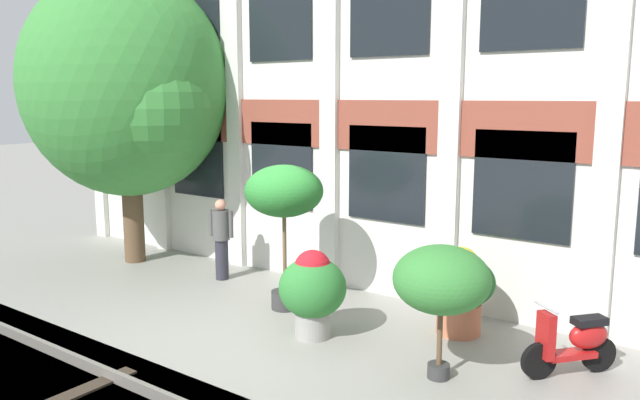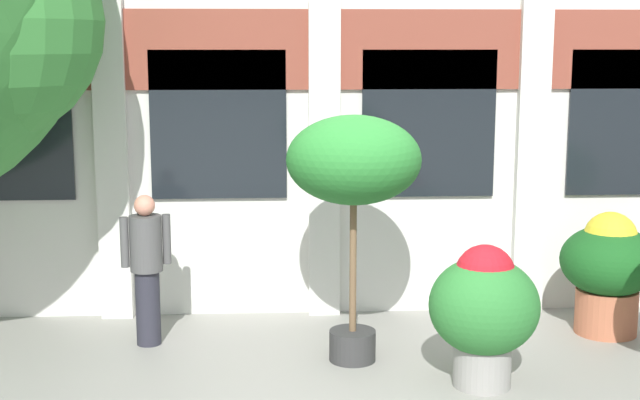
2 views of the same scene
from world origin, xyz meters
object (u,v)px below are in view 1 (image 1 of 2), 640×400
Objects in this scene: potted_plant_ribbed_drum at (460,286)px; scooter_second_parked at (575,343)px; broadleaf_tree at (127,90)px; potted_plant_terracotta_small at (284,196)px; potted_plant_low_pan at (442,281)px; resident_by_doorway at (221,237)px; potted_plant_glazed_jar at (313,288)px.

potted_plant_ribbed_drum reaches higher than scooter_second_parked.
broadleaf_tree is 2.50× the size of potted_plant_terracotta_small.
potted_plant_low_pan reaches higher than potted_plant_ribbed_drum.
resident_by_doorway is at bearing 3.45° from broadleaf_tree.
broadleaf_tree is 4.56× the size of potted_plant_ribbed_drum.
resident_by_doorway is at bearing -53.57° from scooter_second_parked.
potted_plant_low_pan is at bearing -74.79° from potted_plant_ribbed_drum.
potted_plant_glazed_jar is at bearing -11.64° from broadleaf_tree.
potted_plant_ribbed_drum is 0.84× the size of resident_by_doorway.
scooter_second_parked is at bearing 15.53° from potted_plant_glazed_jar.
potted_plant_terracotta_small is 4.95m from scooter_second_parked.
potted_plant_ribbed_drum is at bearing 73.81° from resident_by_doorway.
broadleaf_tree is 3.85m from resident_by_doorway.
potted_plant_terracotta_small is at bearing -47.51° from scooter_second_parked.
potted_plant_terracotta_small is at bearing 147.23° from potted_plant_glazed_jar.
potted_plant_glazed_jar is at bearing 50.32° from resident_by_doorway.
potted_plant_low_pan is at bearing -9.63° from broadleaf_tree.
resident_by_doorway is at bearing 163.95° from potted_plant_terracotta_small.
potted_plant_ribbed_drum is at bearing 1.86° from broadleaf_tree.
broadleaf_tree is 3.54× the size of potted_plant_low_pan.
scooter_second_parked is (3.55, 0.99, -0.33)m from potted_plant_glazed_jar.
scooter_second_parked is at bearing 39.58° from potted_plant_low_pan.
broadleaf_tree is 6.66m from potted_plant_glazed_jar.
potted_plant_glazed_jar is 3.70m from scooter_second_parked.
potted_plant_glazed_jar is (-1.73, -1.45, 0.00)m from potted_plant_ribbed_drum.
potted_plant_terracotta_small is at bearing 56.70° from resident_by_doorway.
resident_by_doorway reaches higher than potted_plant_glazed_jar.
broadleaf_tree reaches higher than scooter_second_parked.
potted_plant_ribbed_drum is 5.01m from resident_by_doorway.
scooter_second_parked is at bearing 2.97° from potted_plant_terracotta_small.
potted_plant_ribbed_drum is 1.01× the size of potted_plant_glazed_jar.
potted_plant_low_pan is 2.24m from potted_plant_glazed_jar.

